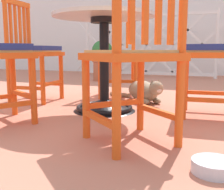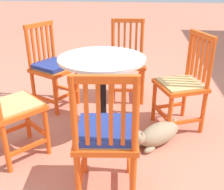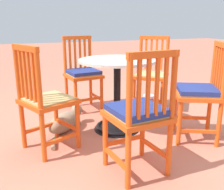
% 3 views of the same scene
% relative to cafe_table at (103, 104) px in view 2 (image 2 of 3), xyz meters
% --- Properties ---
extents(ground_plane, '(24.00, 24.00, 0.00)m').
position_rel_cafe_table_xyz_m(ground_plane, '(-0.12, 0.05, -0.28)').
color(ground_plane, '#C6755B').
extents(cafe_table, '(0.76, 0.76, 0.73)m').
position_rel_cafe_table_xyz_m(cafe_table, '(0.00, 0.00, 0.00)').
color(cafe_table, black).
rests_on(cafe_table, ground_plane).
extents(orange_chair_near_fence, '(0.52, 0.52, 0.91)m').
position_rel_cafe_table_xyz_m(orange_chair_near_fence, '(-0.17, 0.73, 0.15)').
color(orange_chair_near_fence, '#EA5619').
rests_on(orange_chair_near_fence, ground_plane).
extents(orange_chair_by_planter, '(0.43, 0.43, 0.91)m').
position_rel_cafe_table_xyz_m(orange_chair_by_planter, '(-0.79, 0.18, 0.16)').
color(orange_chair_by_planter, '#EA5619').
rests_on(orange_chair_by_planter, ground_plane).
extents(orange_chair_at_corner, '(0.54, 0.54, 0.91)m').
position_rel_cafe_table_xyz_m(orange_chair_at_corner, '(-0.49, -0.62, 0.16)').
color(orange_chair_at_corner, '#EA5619').
rests_on(orange_chair_at_corner, ground_plane).
extents(orange_chair_facing_out, '(0.56, 0.56, 0.91)m').
position_rel_cafe_table_xyz_m(orange_chair_facing_out, '(0.45, -0.66, 0.15)').
color(orange_chair_facing_out, '#EA5619').
rests_on(orange_chair_facing_out, ground_plane).
extents(orange_chair_tucked_in, '(0.44, 0.44, 0.91)m').
position_rel_cafe_table_xyz_m(orange_chair_tucked_in, '(0.78, 0.13, 0.16)').
color(orange_chair_tucked_in, '#EA5619').
rests_on(orange_chair_tucked_in, ground_plane).
extents(tabby_cat, '(0.63, 0.48, 0.23)m').
position_rel_cafe_table_xyz_m(tabby_cat, '(0.18, 0.50, -0.19)').
color(tabby_cat, '#9E896B').
rests_on(tabby_cat, ground_plane).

